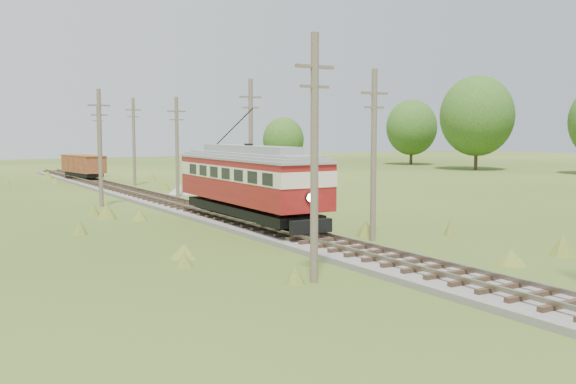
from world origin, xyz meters
TOP-DOWN VIEW (x-y plane):
  - railbed_main at (0.00, 34.00)m, footprint 3.60×96.00m
  - streetcar at (-0.00, 25.19)m, footprint 3.59×13.79m
  - gondola at (-0.00, 64.22)m, footprint 3.38×7.46m
  - gravel_pile at (4.64, 46.12)m, footprint 2.96×3.14m
  - utility_pole_r_2 at (3.30, 18.00)m, footprint 1.60×0.30m
  - utility_pole_r_3 at (3.20, 31.00)m, footprint 1.60×0.30m
  - utility_pole_r_4 at (3.00, 44.00)m, footprint 1.60×0.30m
  - utility_pole_r_5 at (3.40, 57.00)m, footprint 1.60×0.30m
  - utility_pole_r_6 at (3.20, 70.00)m, footprint 1.60×0.30m
  - utility_pole_l_a at (-4.20, 12.00)m, footprint 1.60×0.30m
  - utility_pole_l_b at (-4.50, 40.00)m, footprint 1.60×0.30m
  - tree_right_4 at (54.00, 58.00)m, footprint 10.50×10.50m
  - tree_right_5 at (56.00, 74.00)m, footprint 8.40×8.40m
  - tree_mid_b at (30.00, 72.00)m, footprint 5.88×5.88m

SIDE VIEW (x-z plane):
  - railbed_main at x=0.00m, z-range -0.09..0.48m
  - gravel_pile at x=4.64m, z-range -0.03..1.04m
  - gondola at x=0.00m, z-range 0.66..3.05m
  - streetcar at x=0.00m, z-range -0.28..5.99m
  - utility_pole_r_4 at x=3.00m, z-range 0.12..8.52m
  - tree_mid_b at x=30.00m, z-range 0.54..8.12m
  - utility_pole_r_2 at x=3.30m, z-range 0.12..8.72m
  - utility_pole_l_b at x=-4.50m, z-range 0.12..8.72m
  - utility_pole_r_6 at x=3.20m, z-range 0.12..8.82m
  - utility_pole_r_5 at x=3.40m, z-range 0.13..9.03m
  - utility_pole_r_3 at x=3.20m, z-range 0.13..9.13m
  - utility_pole_l_a at x=-4.20m, z-range 0.13..9.13m
  - tree_right_5 at x=56.00m, z-range 0.78..11.60m
  - tree_right_4 at x=54.00m, z-range 0.98..14.51m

